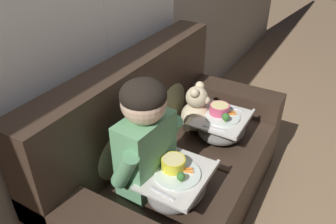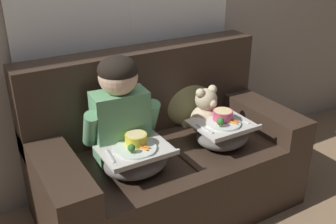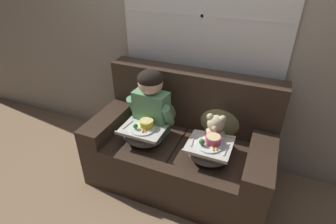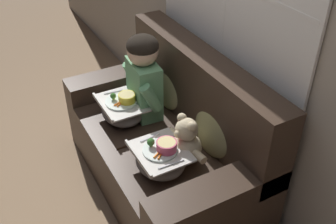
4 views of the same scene
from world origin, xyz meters
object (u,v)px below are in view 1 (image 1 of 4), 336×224
at_px(lap_tray_teddy, 222,126).
at_px(child_figure, 145,132).
at_px(couch, 169,164).
at_px(throw_pillow_behind_teddy, 168,98).
at_px(teddy_bear, 197,111).
at_px(lap_tray_child, 177,184).
at_px(throw_pillow_behind_child, 113,145).

bearing_deg(lap_tray_teddy, child_figure, 163.09).
xyz_separation_m(couch, child_figure, (-0.30, -0.04, 0.45)).
distance_m(throw_pillow_behind_teddy, child_figure, 0.66).
bearing_deg(child_figure, throw_pillow_behind_teddy, 19.64).
distance_m(child_figure, teddy_bear, 0.64).
height_order(child_figure, lap_tray_teddy, child_figure).
bearing_deg(lap_tray_child, lap_tray_teddy, -0.00).
bearing_deg(child_figure, teddy_bear, -0.33).
distance_m(couch, throw_pillow_behind_child, 0.45).
relative_size(couch, lap_tray_child, 4.27).
bearing_deg(couch, lap_tray_teddy, -36.18).
xyz_separation_m(teddy_bear, lap_tray_child, (-0.61, -0.18, -0.06)).
height_order(teddy_bear, lap_tray_teddy, teddy_bear).
bearing_deg(couch, throw_pillow_behind_child, 149.48).
relative_size(throw_pillow_behind_teddy, child_figure, 0.67).
height_order(teddy_bear, lap_tray_child, teddy_bear).
relative_size(throw_pillow_behind_teddy, teddy_bear, 1.16).
bearing_deg(throw_pillow_behind_child, teddy_bear, -19.92).
relative_size(couch, throw_pillow_behind_teddy, 3.92).
height_order(throw_pillow_behind_child, lap_tray_child, throw_pillow_behind_child).
relative_size(couch, child_figure, 2.61).
distance_m(throw_pillow_behind_teddy, lap_tray_child, 0.73).
height_order(child_figure, teddy_bear, child_figure).
bearing_deg(couch, teddy_bear, -7.72).
bearing_deg(child_figure, lap_tray_teddy, -16.91).
bearing_deg(lap_tray_teddy, lap_tray_child, 180.00).
xyz_separation_m(throw_pillow_behind_child, child_figure, (-0.00, -0.22, 0.16)).
xyz_separation_m(throw_pillow_behind_teddy, lap_tray_teddy, (0.00, -0.40, -0.10)).
relative_size(couch, lap_tray_teddy, 4.57).
bearing_deg(lap_tray_child, throw_pillow_behind_child, 90.14).
height_order(couch, lap_tray_child, couch).
distance_m(couch, lap_tray_child, 0.42).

